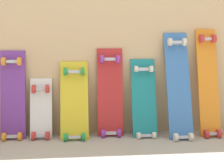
{
  "coord_description": "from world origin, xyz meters",
  "views": [
    {
      "loc": [
        -0.25,
        -2.52,
        0.75
      ],
      "look_at": [
        0.0,
        -0.07,
        0.43
      ],
      "focal_mm": 49.75,
      "sensor_mm": 36.0,
      "label": 1
    }
  ],
  "objects_px": {
    "skateboard_teal": "(144,102)",
    "skateboard_blue": "(179,89)",
    "skateboard_orange": "(208,86)",
    "skateboard_red": "(110,96)",
    "skateboard_white": "(41,112)",
    "skateboard_purple": "(13,99)",
    "skateboard_yellow": "(74,104)"
  },
  "relations": [
    {
      "from": "skateboard_red",
      "to": "skateboard_teal",
      "type": "height_order",
      "value": "skateboard_red"
    },
    {
      "from": "skateboard_red",
      "to": "skateboard_blue",
      "type": "distance_m",
      "value": 0.56
    },
    {
      "from": "skateboard_purple",
      "to": "skateboard_teal",
      "type": "height_order",
      "value": "skateboard_purple"
    },
    {
      "from": "skateboard_teal",
      "to": "skateboard_orange",
      "type": "xyz_separation_m",
      "value": [
        0.54,
        -0.02,
        0.13
      ]
    },
    {
      "from": "skateboard_yellow",
      "to": "skateboard_orange",
      "type": "relative_size",
      "value": 0.72
    },
    {
      "from": "skateboard_purple",
      "to": "skateboard_orange",
      "type": "xyz_separation_m",
      "value": [
        1.59,
        -0.05,
        0.09
      ]
    },
    {
      "from": "skateboard_yellow",
      "to": "skateboard_blue",
      "type": "relative_size",
      "value": 0.74
    },
    {
      "from": "skateboard_teal",
      "to": "skateboard_orange",
      "type": "distance_m",
      "value": 0.55
    },
    {
      "from": "skateboard_white",
      "to": "skateboard_teal",
      "type": "relative_size",
      "value": 0.77
    },
    {
      "from": "skateboard_yellow",
      "to": "skateboard_blue",
      "type": "distance_m",
      "value": 0.85
    },
    {
      "from": "skateboard_purple",
      "to": "skateboard_white",
      "type": "relative_size",
      "value": 1.41
    },
    {
      "from": "skateboard_yellow",
      "to": "skateboard_teal",
      "type": "distance_m",
      "value": 0.57
    },
    {
      "from": "skateboard_white",
      "to": "skateboard_yellow",
      "type": "bearing_deg",
      "value": -5.89
    },
    {
      "from": "skateboard_purple",
      "to": "skateboard_white",
      "type": "height_order",
      "value": "skateboard_purple"
    },
    {
      "from": "skateboard_purple",
      "to": "skateboard_yellow",
      "type": "relative_size",
      "value": 1.13
    },
    {
      "from": "skateboard_white",
      "to": "skateboard_blue",
      "type": "distance_m",
      "value": 1.13
    },
    {
      "from": "skateboard_white",
      "to": "skateboard_yellow",
      "type": "xyz_separation_m",
      "value": [
        0.27,
        -0.03,
        0.07
      ]
    },
    {
      "from": "skateboard_red",
      "to": "skateboard_orange",
      "type": "xyz_separation_m",
      "value": [
        0.81,
        -0.05,
        0.08
      ]
    },
    {
      "from": "skateboard_purple",
      "to": "skateboard_teal",
      "type": "distance_m",
      "value": 1.06
    },
    {
      "from": "skateboard_teal",
      "to": "skateboard_blue",
      "type": "bearing_deg",
      "value": -9.15
    },
    {
      "from": "skateboard_purple",
      "to": "skateboard_white",
      "type": "xyz_separation_m",
      "value": [
        0.22,
        -0.01,
        -0.11
      ]
    },
    {
      "from": "skateboard_yellow",
      "to": "skateboard_red",
      "type": "xyz_separation_m",
      "value": [
        0.29,
        0.04,
        0.05
      ]
    },
    {
      "from": "skateboard_purple",
      "to": "skateboard_yellow",
      "type": "bearing_deg",
      "value": -4.35
    },
    {
      "from": "skateboard_orange",
      "to": "skateboard_teal",
      "type": "bearing_deg",
      "value": 178.35
    },
    {
      "from": "skateboard_orange",
      "to": "skateboard_white",
      "type": "bearing_deg",
      "value": 178.33
    },
    {
      "from": "skateboard_orange",
      "to": "skateboard_yellow",
      "type": "bearing_deg",
      "value": 179.36
    },
    {
      "from": "skateboard_red",
      "to": "skateboard_blue",
      "type": "xyz_separation_m",
      "value": [
        0.55,
        -0.08,
        0.06
      ]
    },
    {
      "from": "skateboard_white",
      "to": "skateboard_red",
      "type": "xyz_separation_m",
      "value": [
        0.56,
        0.01,
        0.12
      ]
    },
    {
      "from": "skateboard_white",
      "to": "skateboard_teal",
      "type": "xyz_separation_m",
      "value": [
        0.84,
        -0.02,
        0.07
      ]
    },
    {
      "from": "skateboard_purple",
      "to": "skateboard_red",
      "type": "bearing_deg",
      "value": 0.33
    },
    {
      "from": "skateboard_blue",
      "to": "skateboard_red",
      "type": "bearing_deg",
      "value": 171.46
    },
    {
      "from": "skateboard_purple",
      "to": "skateboard_teal",
      "type": "xyz_separation_m",
      "value": [
        1.06,
        -0.03,
        -0.04
      ]
    }
  ]
}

